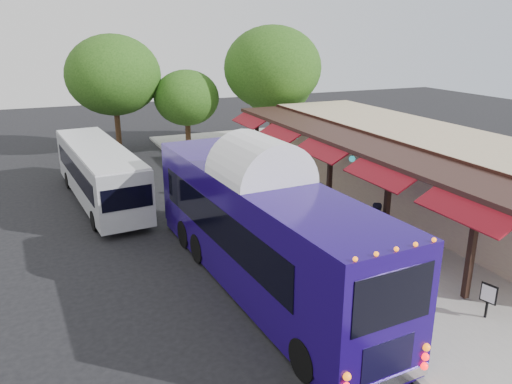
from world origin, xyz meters
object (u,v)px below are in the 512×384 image
ped_a (317,241)px  ped_d (265,166)px  city_bus (99,171)px  ped_b (374,226)px  coach_bus (260,224)px  sign_board (488,295)px  ped_c (229,178)px

ped_a → ped_d: size_ratio=1.25×
city_bus → ped_b: bearing=-54.9°
coach_bus → ped_a: size_ratio=6.41×
ped_a → sign_board: 5.49m
coach_bus → ped_a: 2.39m
ped_d → ped_a: bearing=84.5°
coach_bus → ped_d: bearing=61.5°
city_bus → ped_d: bearing=-6.2°
city_bus → sign_board: (8.76, -15.17, -0.67)m
sign_board → ped_b: bearing=75.7°
ped_c → sign_board: ped_c is taller
sign_board → ped_d: bearing=74.5°
ped_d → ped_b: bearing=99.0°
coach_bus → city_bus: bearing=105.8°
city_bus → sign_board: size_ratio=10.00×
city_bus → ped_b: city_bus is taller
city_bus → sign_board: city_bus is taller
city_bus → ped_a: city_bus is taller
ped_a → sign_board: (2.84, -4.69, -0.26)m
city_bus → ped_b: 13.22m
coach_bus → ped_c: coach_bus is taller
coach_bus → sign_board: coach_bus is taller
coach_bus → ped_d: 11.61m
coach_bus → ped_b: bearing=2.9°
ped_c → ped_a: bearing=69.1°
city_bus → ped_a: (5.93, -10.48, -0.41)m
coach_bus → ped_a: coach_bus is taller
ped_c → city_bus: bearing=-42.2°
ped_b → sign_board: (0.16, -5.14, -0.21)m
city_bus → ped_c: bearing=-25.9°
city_bus → ped_d: size_ratio=6.76×
ped_c → ped_d: size_ratio=1.28×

